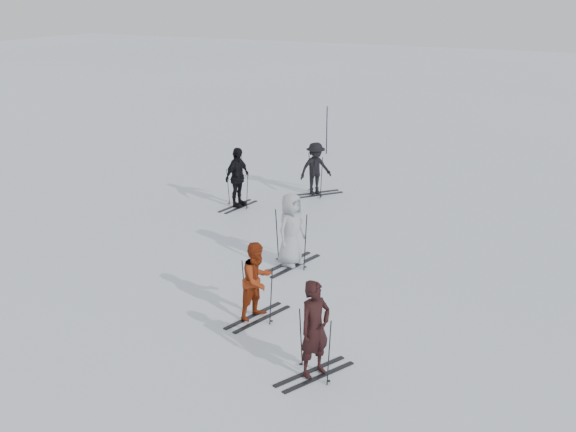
{
  "coord_description": "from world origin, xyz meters",
  "views": [
    {
      "loc": [
        7.44,
        -13.16,
        6.17
      ],
      "look_at": [
        0.0,
        1.0,
        1.0
      ],
      "focal_mm": 45.0,
      "sensor_mm": 36.0,
      "label": 1
    }
  ],
  "objects_px": {
    "skier_uphill_left": "(237,178)",
    "skier_uphill_far": "(316,169)",
    "piste_marker": "(327,130)",
    "skier_grey": "(291,230)",
    "skier_near_dark": "(315,330)",
    "skier_red": "(257,282)"
  },
  "relations": [
    {
      "from": "skier_red",
      "to": "piste_marker",
      "type": "relative_size",
      "value": 0.84
    },
    {
      "from": "skier_uphill_left",
      "to": "skier_uphill_far",
      "type": "height_order",
      "value": "skier_uphill_left"
    },
    {
      "from": "piste_marker",
      "to": "skier_uphill_far",
      "type": "bearing_deg",
      "value": -68.68
    },
    {
      "from": "skier_grey",
      "to": "piste_marker",
      "type": "height_order",
      "value": "piste_marker"
    },
    {
      "from": "skier_grey",
      "to": "skier_uphill_far",
      "type": "height_order",
      "value": "skier_grey"
    },
    {
      "from": "skier_near_dark",
      "to": "skier_red",
      "type": "relative_size",
      "value": 1.08
    },
    {
      "from": "skier_uphill_left",
      "to": "skier_uphill_far",
      "type": "xyz_separation_m",
      "value": [
        1.44,
        2.18,
        -0.06
      ]
    },
    {
      "from": "skier_red",
      "to": "skier_uphill_far",
      "type": "bearing_deg",
      "value": 31.69
    },
    {
      "from": "skier_grey",
      "to": "piste_marker",
      "type": "distance_m",
      "value": 11.5
    },
    {
      "from": "skier_near_dark",
      "to": "skier_red",
      "type": "bearing_deg",
      "value": 76.39
    },
    {
      "from": "skier_uphill_left",
      "to": "skier_grey",
      "type": "bearing_deg",
      "value": -128.04
    },
    {
      "from": "skier_uphill_left",
      "to": "piste_marker",
      "type": "distance_m",
      "value": 7.46
    },
    {
      "from": "piste_marker",
      "to": "skier_grey",
      "type": "bearing_deg",
      "value": -69.25
    },
    {
      "from": "skier_uphill_left",
      "to": "piste_marker",
      "type": "bearing_deg",
      "value": 10.5
    },
    {
      "from": "skier_near_dark",
      "to": "skier_uphill_left",
      "type": "bearing_deg",
      "value": 62.11
    },
    {
      "from": "skier_uphill_left",
      "to": "skier_red",
      "type": "bearing_deg",
      "value": -139.76
    },
    {
      "from": "piste_marker",
      "to": "skier_uphill_left",
      "type": "bearing_deg",
      "value": -85.29
    },
    {
      "from": "skier_uphill_left",
      "to": "piste_marker",
      "type": "xyz_separation_m",
      "value": [
        -0.61,
        7.43,
        0.04
      ]
    },
    {
      "from": "skier_near_dark",
      "to": "skier_grey",
      "type": "distance_m",
      "value": 4.9
    },
    {
      "from": "skier_near_dark",
      "to": "skier_grey",
      "type": "bearing_deg",
      "value": 55.1
    },
    {
      "from": "skier_uphill_far",
      "to": "skier_red",
      "type": "bearing_deg",
      "value": -124.05
    },
    {
      "from": "skier_grey",
      "to": "skier_uphill_far",
      "type": "distance_m",
      "value": 5.86
    }
  ]
}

